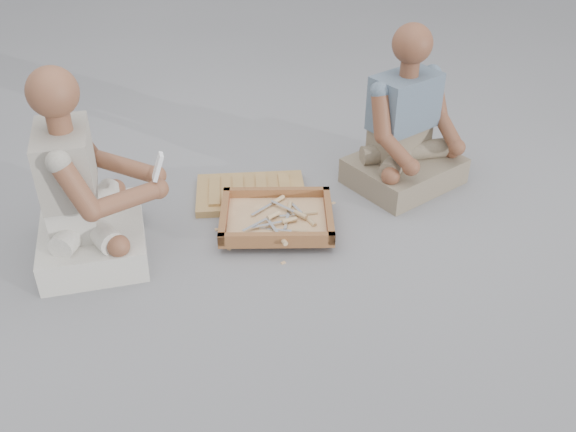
{
  "coord_description": "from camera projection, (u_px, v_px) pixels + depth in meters",
  "views": [
    {
      "loc": [
        -0.21,
        -2.06,
        1.73
      ],
      "look_at": [
        -0.01,
        0.07,
        0.3
      ],
      "focal_mm": 40.0,
      "sensor_mm": 36.0,
      "label": 1
    }
  ],
  "objects": [
    {
      "name": "wood_chip_7",
      "position": [
        216.0,
        208.0,
        3.18
      ],
      "size": [
        0.02,
        0.02,
        0.0
      ],
      "primitive_type": "cube",
      "rotation": [
        0.0,
        0.0,
        1.46
      ],
      "color": "#DAAD80",
      "rests_on": "ground"
    },
    {
      "name": "chisel_5",
      "position": [
        289.0,
        209.0,
        3.05
      ],
      "size": [
        0.06,
        0.22,
        0.02
      ],
      "rotation": [
        0.0,
        0.0,
        1.36
      ],
      "color": "silver",
      "rests_on": "tool_tray"
    },
    {
      "name": "chisel_1",
      "position": [
        281.0,
        237.0,
        2.84
      ],
      "size": [
        0.09,
        0.21,
        0.02
      ],
      "rotation": [
        0.0,
        0.0,
        -1.25
      ],
      "color": "silver",
      "rests_on": "tool_tray"
    },
    {
      "name": "wood_chip_2",
      "position": [
        299.0,
        241.0,
        2.94
      ],
      "size": [
        0.02,
        0.02,
        0.0
      ],
      "primitive_type": "cube",
      "rotation": [
        0.0,
        0.0,
        2.38
      ],
      "color": "#DAAD80",
      "rests_on": "ground"
    },
    {
      "name": "chisel_8",
      "position": [
        295.0,
        231.0,
        2.9
      ],
      "size": [
        0.22,
        0.07,
        0.02
      ],
      "rotation": [
        0.0,
        0.0,
        -0.25
      ],
      "color": "silver",
      "rests_on": "tool_tray"
    },
    {
      "name": "wood_chip_5",
      "position": [
        216.0,
        230.0,
        3.02
      ],
      "size": [
        0.02,
        0.02,
        0.0
      ],
      "primitive_type": "cube",
      "rotation": [
        0.0,
        0.0,
        1.84
      ],
      "color": "#DAAD80",
      "rests_on": "ground"
    },
    {
      "name": "wood_chip_1",
      "position": [
        230.0,
        249.0,
        2.9
      ],
      "size": [
        0.02,
        0.02,
        0.0
      ],
      "primitive_type": "cube",
      "rotation": [
        0.0,
        0.0,
        1.19
      ],
      "color": "#DAAD80",
      "rests_on": "ground"
    },
    {
      "name": "carved_panel",
      "position": [
        251.0,
        193.0,
        3.26
      ],
      "size": [
        0.55,
        0.37,
        0.04
      ],
      "primitive_type": "cube",
      "rotation": [
        0.0,
        0.0,
        -0.01
      ],
      "color": "#A46C3F",
      "rests_on": "ground"
    },
    {
      "name": "wood_chip_9",
      "position": [
        303.0,
        236.0,
        2.98
      ],
      "size": [
        0.02,
        0.02,
        0.0
      ],
      "primitive_type": "cube",
      "rotation": [
        0.0,
        0.0,
        3.08
      ],
      "color": "#DAAD80",
      "rests_on": "ground"
    },
    {
      "name": "mobile_phone",
      "position": [
        158.0,
        167.0,
        2.67
      ],
      "size": [
        0.07,
        0.06,
        0.12
      ],
      "rotation": [
        -0.35,
        0.0,
        -1.39
      ],
      "color": "white",
      "rests_on": "craftsman"
    },
    {
      "name": "wood_chip_6",
      "position": [
        265.0,
        192.0,
        3.3
      ],
      "size": [
        0.02,
        0.02,
        0.0
      ],
      "primitive_type": "cube",
      "rotation": [
        0.0,
        0.0,
        3.01
      ],
      "color": "#DAAD80",
      "rests_on": "ground"
    },
    {
      "name": "wood_chip_10",
      "position": [
        311.0,
        231.0,
        3.01
      ],
      "size": [
        0.02,
        0.02,
        0.0
      ],
      "primitive_type": "cube",
      "rotation": [
        0.0,
        0.0,
        1.32
      ],
      "color": "#DAAD80",
      "rests_on": "ground"
    },
    {
      "name": "tool_tray",
      "position": [
        277.0,
        218.0,
        3.0
      ],
      "size": [
        0.55,
        0.46,
        0.07
      ],
      "rotation": [
        0.0,
        0.0,
        -0.08
      ],
      "color": "brown",
      "rests_on": "carved_panel"
    },
    {
      "name": "wood_chip_3",
      "position": [
        306.0,
        240.0,
        2.95
      ],
      "size": [
        0.02,
        0.02,
        0.0
      ],
      "primitive_type": "cube",
      "rotation": [
        0.0,
        0.0,
        1.17
      ],
      "color": "#DAAD80",
      "rests_on": "ground"
    },
    {
      "name": "wood_chip_11",
      "position": [
        316.0,
        216.0,
        3.12
      ],
      "size": [
        0.02,
        0.02,
        0.0
      ],
      "primitive_type": "cube",
      "rotation": [
        0.0,
        0.0,
        1.31
      ],
      "color": "#DAAD80",
      "rests_on": "ground"
    },
    {
      "name": "chisel_0",
      "position": [
        297.0,
        213.0,
        3.0
      ],
      "size": [
        0.16,
        0.17,
        0.02
      ],
      "rotation": [
        0.0,
        0.0,
        -0.81
      ],
      "color": "silver",
      "rests_on": "tool_tray"
    },
    {
      "name": "chisel_6",
      "position": [
        285.0,
        221.0,
        2.95
      ],
      "size": [
        0.22,
        0.07,
        0.02
      ],
      "rotation": [
        0.0,
        0.0,
        0.24
      ],
      "color": "silver",
      "rests_on": "tool_tray"
    },
    {
      "name": "wood_chip_4",
      "position": [
        333.0,
        203.0,
        3.21
      ],
      "size": [
        0.02,
        0.02,
        0.0
      ],
      "primitive_type": "cube",
      "rotation": [
        0.0,
        0.0,
        0.55
      ],
      "color": "#DAAD80",
      "rests_on": "ground"
    },
    {
      "name": "wood_chip_0",
      "position": [
        286.0,
        199.0,
        3.24
      ],
      "size": [
        0.02,
        0.02,
        0.0
      ],
      "primitive_type": "cube",
      "rotation": [
        0.0,
        0.0,
        2.55
      ],
      "color": "#DAAD80",
      "rests_on": "ground"
    },
    {
      "name": "chisel_3",
      "position": [
        309.0,
        219.0,
        2.98
      ],
      "size": [
        0.11,
        0.21,
        0.02
      ],
      "rotation": [
        0.0,
        0.0,
        -1.15
      ],
      "color": "silver",
      "rests_on": "tool_tray"
    },
    {
      "name": "craftsman",
      "position": [
        84.0,
        195.0,
        2.72
      ],
      "size": [
        0.62,
        0.62,
        0.87
      ],
      "rotation": [
        0.0,
        0.0,
        -1.42
      ],
      "color": "beige",
      "rests_on": "ground"
    },
    {
      "name": "ground",
      "position": [
        293.0,
        285.0,
        2.69
      ],
      "size": [
        60.0,
        60.0,
        0.0
      ],
      "primitive_type": "plane",
      "color": "gray",
      "rests_on": "ground"
    },
    {
      "name": "chisel_2",
      "position": [
        305.0,
        214.0,
        3.02
      ],
      "size": [
        0.22,
        0.03,
        0.02
      ],
      "rotation": [
        0.0,
        0.0,
        0.07
      ],
      "color": "silver",
      "rests_on": "tool_tray"
    },
    {
      "name": "chisel_4",
      "position": [
        275.0,
        201.0,
        3.1
      ],
      "size": [
        0.17,
        0.16,
        0.02
      ],
      "rotation": [
        0.0,
        0.0,
        0.74
      ],
      "color": "silver",
      "rests_on": "tool_tray"
    },
    {
      "name": "companion",
      "position": [
        406.0,
        134.0,
        3.24
      ],
      "size": [
        0.68,
        0.64,
        0.83
      ],
      "rotation": [
        0.0,
        0.0,
        3.7
      ],
      "color": "#7F705B",
      "rests_on": "ground"
    },
    {
      "name": "chisel_7",
      "position": [
        270.0,
        217.0,
        2.97
      ],
      "size": [
        0.18,
        0.15,
        0.02
      ],
      "rotation": [
        0.0,
        0.0,
        0.66
      ],
      "color": "silver",
      "rests_on": "tool_tray"
    },
    {
      "name": "wood_chip_8",
      "position": [
        283.0,
        263.0,
        2.81
      ],
      "size": [
        0.02,
        0.02,
        0.0
      ],
      "primitive_type": "cube",
      "rotation": [
        0.0,
        0.0,
        0.52
      ],
      "color": "#DAAD80",
      "rests_on": "ground"
    }
  ]
}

